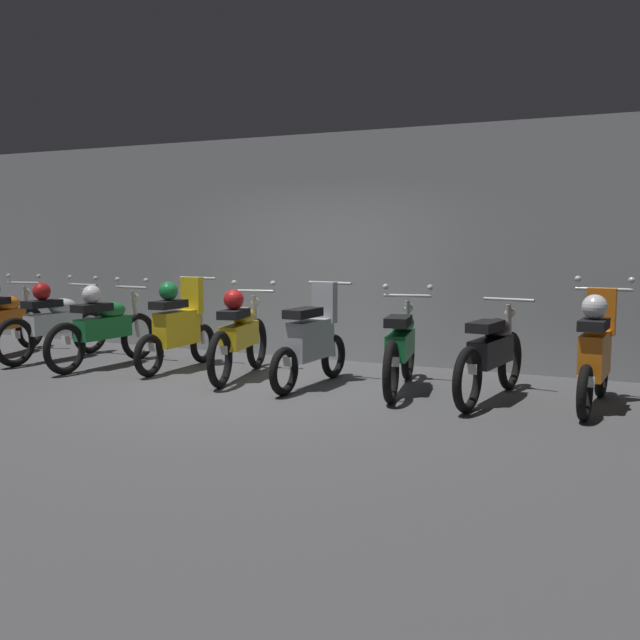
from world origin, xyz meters
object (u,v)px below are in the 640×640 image
(motorbike_slot_0, at_px, (2,319))
(motorbike_slot_2, at_px, (104,327))
(motorbike_slot_7, at_px, (491,353))
(motorbike_slot_5, at_px, (312,340))
(motorbike_slot_6, at_px, (401,346))
(motorbike_slot_8, at_px, (595,351))
(motorbike_slot_1, at_px, (54,322))
(motorbike_slot_4, at_px, (240,334))
(motorbike_slot_3, at_px, (178,326))

(motorbike_slot_0, distance_m, motorbike_slot_2, 2.02)
(motorbike_slot_0, relative_size, motorbike_slot_7, 0.99)
(motorbike_slot_5, bearing_deg, motorbike_slot_6, 10.70)
(motorbike_slot_7, bearing_deg, motorbike_slot_8, 3.93)
(motorbike_slot_1, height_order, motorbike_slot_6, same)
(motorbike_slot_4, xyz_separation_m, motorbike_slot_6, (2.01, 0.10, -0.04))
(motorbike_slot_3, relative_size, motorbike_slot_6, 0.87)
(motorbike_slot_2, bearing_deg, motorbike_slot_0, 175.86)
(motorbike_slot_4, distance_m, motorbike_slot_6, 2.01)
(motorbike_slot_7, bearing_deg, motorbike_slot_6, 175.88)
(motorbike_slot_2, height_order, motorbike_slot_5, motorbike_slot_5)
(motorbike_slot_2, distance_m, motorbike_slot_4, 2.01)
(motorbike_slot_2, xyz_separation_m, motorbike_slot_5, (3.02, 0.01, -0.00))
(motorbike_slot_5, height_order, motorbike_slot_6, motorbike_slot_5)
(motorbike_slot_0, height_order, motorbike_slot_1, same)
(motorbike_slot_1, xyz_separation_m, motorbike_slot_7, (6.05, -0.02, -0.04))
(motorbike_slot_2, height_order, motorbike_slot_7, motorbike_slot_2)
(motorbike_slot_1, bearing_deg, motorbike_slot_5, -1.89)
(motorbike_slot_0, xyz_separation_m, motorbike_slot_8, (8.06, 0.05, 0.04))
(motorbike_slot_0, bearing_deg, motorbike_slot_8, 0.35)
(motorbike_slot_4, xyz_separation_m, motorbike_slot_5, (1.01, -0.09, -0.00))
(motorbike_slot_8, bearing_deg, motorbike_slot_3, 179.51)
(motorbike_slot_0, height_order, motorbike_slot_7, motorbike_slot_0)
(motorbike_slot_0, distance_m, motorbike_slot_7, 7.06)
(motorbike_slot_0, relative_size, motorbike_slot_6, 1.00)
(motorbike_slot_0, relative_size, motorbike_slot_4, 1.00)
(motorbike_slot_4, distance_m, motorbike_slot_7, 3.03)
(motorbike_slot_0, xyz_separation_m, motorbike_slot_4, (4.03, -0.04, 0.00))
(motorbike_slot_5, bearing_deg, motorbike_slot_1, 178.11)
(motorbike_slot_3, distance_m, motorbike_slot_7, 4.03)
(motorbike_slot_0, bearing_deg, motorbike_slot_6, 0.51)
(motorbike_slot_2, distance_m, motorbike_slot_5, 3.02)
(motorbike_slot_6, xyz_separation_m, motorbike_slot_8, (2.02, -0.00, 0.08))
(motorbike_slot_4, relative_size, motorbike_slot_6, 1.00)
(motorbike_slot_2, distance_m, motorbike_slot_7, 5.04)
(motorbike_slot_6, bearing_deg, motorbike_slot_2, -177.16)
(motorbike_slot_1, bearing_deg, motorbike_slot_3, 2.70)
(motorbike_slot_4, height_order, motorbike_slot_8, motorbike_slot_8)
(motorbike_slot_0, distance_m, motorbike_slot_3, 3.03)
(motorbike_slot_3, distance_m, motorbike_slot_5, 2.03)
(motorbike_slot_3, xyz_separation_m, motorbike_slot_5, (2.02, -0.23, -0.04))
(motorbike_slot_2, height_order, motorbike_slot_4, same)
(motorbike_slot_3, distance_m, motorbike_slot_4, 1.02)
(motorbike_slot_6, bearing_deg, motorbike_slot_1, -179.37)
(motorbike_slot_3, bearing_deg, motorbike_slot_1, -177.30)
(motorbike_slot_8, bearing_deg, motorbike_slot_4, -178.66)
(motorbike_slot_0, bearing_deg, motorbike_slot_4, -0.63)
(motorbike_slot_0, distance_m, motorbike_slot_8, 8.06)
(motorbike_slot_1, height_order, motorbike_slot_3, motorbike_slot_3)
(motorbike_slot_0, height_order, motorbike_slot_8, motorbike_slot_8)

